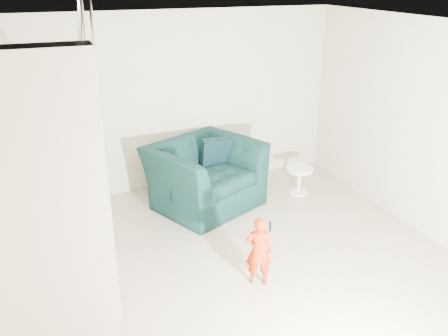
# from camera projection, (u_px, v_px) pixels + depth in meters

# --- Properties ---
(floor) EXTENTS (5.50, 5.50, 0.00)m
(floor) POSITION_uv_depth(u_px,v_px,m) (250.00, 278.00, 5.33)
(floor) COLOR tan
(floor) RESTS_ON ground
(ceiling) EXTENTS (5.50, 5.50, 0.00)m
(ceiling) POSITION_uv_depth(u_px,v_px,m) (257.00, 29.00, 4.29)
(ceiling) COLOR silver
(ceiling) RESTS_ON back_wall
(back_wall) EXTENTS (5.00, 0.00, 5.00)m
(back_wall) POSITION_uv_depth(u_px,v_px,m) (178.00, 102.00, 7.18)
(back_wall) COLOR #B0AB8F
(back_wall) RESTS_ON floor
(right_wall) EXTENTS (0.00, 5.50, 5.50)m
(right_wall) POSITION_uv_depth(u_px,v_px,m) (444.00, 138.00, 5.65)
(right_wall) COLOR #B0AB8F
(right_wall) RESTS_ON floor
(armchair) EXTENTS (1.83, 1.74, 0.94)m
(armchair) POSITION_uv_depth(u_px,v_px,m) (205.00, 175.00, 6.83)
(armchair) COLOR black
(armchair) RESTS_ON floor
(toddler) EXTENTS (0.35, 0.30, 0.80)m
(toddler) POSITION_uv_depth(u_px,v_px,m) (259.00, 251.00, 5.10)
(toddler) COLOR #980604
(toddler) RESTS_ON floor
(side_table) EXTENTS (0.42, 0.42, 0.42)m
(side_table) POSITION_uv_depth(u_px,v_px,m) (299.00, 176.00, 7.26)
(side_table) COLOR white
(side_table) RESTS_ON floor
(staircase) EXTENTS (1.02, 3.03, 3.62)m
(staircase) POSITION_uv_depth(u_px,v_px,m) (49.00, 212.00, 4.77)
(staircase) COLOR #ADA089
(staircase) RESTS_ON floor
(cushion) EXTENTS (0.46, 0.22, 0.45)m
(cushion) POSITION_uv_depth(u_px,v_px,m) (217.00, 152.00, 7.02)
(cushion) COLOR black
(cushion) RESTS_ON armchair
(throw) EXTENTS (0.05, 0.53, 0.59)m
(throw) POSITION_uv_depth(u_px,v_px,m) (167.00, 176.00, 6.52)
(throw) COLOR black
(throw) RESTS_ON armchair
(phone) EXTENTS (0.04, 0.05, 0.10)m
(phone) POSITION_uv_depth(u_px,v_px,m) (270.00, 226.00, 4.99)
(phone) COLOR black
(phone) RESTS_ON toddler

